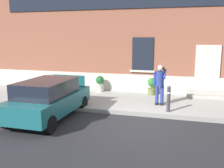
{
  "coord_description": "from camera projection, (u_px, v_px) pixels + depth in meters",
  "views": [
    {
      "loc": [
        1.59,
        -8.6,
        3.07
      ],
      "look_at": [
        -1.33,
        1.6,
        1.1
      ],
      "focal_mm": 40.75,
      "sensor_mm": 36.0,
      "label": 1
    }
  ],
  "objects": [
    {
      "name": "planter_cream",
      "position": [
        100.0,
        83.0,
        13.65
      ],
      "size": [
        0.44,
        0.44,
        0.86
      ],
      "color": "beige",
      "rests_on": "sidewalk"
    },
    {
      "name": "entrance_stoop",
      "position": [
        206.0,
        95.0,
        12.44
      ],
      "size": [
        1.85,
        0.64,
        0.32
      ],
      "color": "#9E998E",
      "rests_on": "sidewalk"
    },
    {
      "name": "ground_plane",
      "position": [
        135.0,
        124.0,
        9.12
      ],
      "size": [
        80.0,
        80.0,
        0.0
      ],
      "primitive_type": "plane",
      "color": "#232326"
    },
    {
      "name": "sidewalk",
      "position": [
        147.0,
        103.0,
        11.75
      ],
      "size": [
        24.0,
        3.6,
        0.15
      ],
      "primitive_type": "cube",
      "color": "#99968E",
      "rests_on": "ground"
    },
    {
      "name": "bollard_near_person",
      "position": [
        169.0,
        98.0,
        9.98
      ],
      "size": [
        0.15,
        0.15,
        1.04
      ],
      "color": "#333338",
      "rests_on": "sidewalk"
    },
    {
      "name": "hatchback_car_teal",
      "position": [
        49.0,
        98.0,
        9.59
      ],
      "size": [
        1.8,
        4.07,
        1.5
      ],
      "color": "#165156",
      "rests_on": "ground"
    },
    {
      "name": "person_on_phone",
      "position": [
        160.0,
        82.0,
        10.87
      ],
      "size": [
        0.51,
        0.48,
        1.75
      ],
      "rotation": [
        0.0,
        0.0,
        0.15
      ],
      "color": "navy",
      "rests_on": "sidewalk"
    },
    {
      "name": "building_facade",
      "position": [
        155.0,
        24.0,
        13.43
      ],
      "size": [
        24.0,
        1.52,
        7.5
      ],
      "color": "brown",
      "rests_on": "ground"
    },
    {
      "name": "curb_edge",
      "position": [
        140.0,
        114.0,
        9.99
      ],
      "size": [
        24.0,
        0.12,
        0.15
      ],
      "primitive_type": "cube",
      "color": "gray",
      "rests_on": "ground"
    },
    {
      "name": "planter_olive",
      "position": [
        152.0,
        86.0,
        12.96
      ],
      "size": [
        0.44,
        0.44,
        0.86
      ],
      "color": "#606B38",
      "rests_on": "sidewalk"
    },
    {
      "name": "planter_terracotta",
      "position": [
        51.0,
        82.0,
        14.16
      ],
      "size": [
        0.44,
        0.44,
        0.86
      ],
      "color": "#B25B38",
      "rests_on": "sidewalk"
    }
  ]
}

